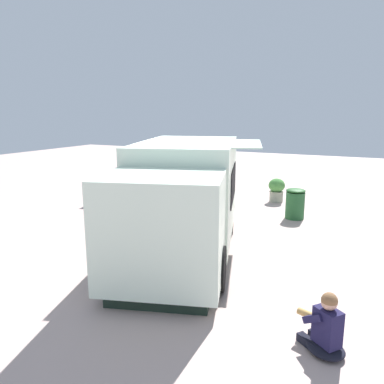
{
  "coord_description": "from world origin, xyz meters",
  "views": [
    {
      "loc": [
        4.38,
        -7.94,
        3.04
      ],
      "look_at": [
        0.34,
        0.3,
        1.09
      ],
      "focal_mm": 35.48,
      "sensor_mm": 36.0,
      "label": 1
    }
  ],
  "objects": [
    {
      "name": "trash_bin",
      "position": [
        2.37,
        2.89,
        0.45
      ],
      "size": [
        0.55,
        0.55,
        0.88
      ],
      "color": "#24592D",
      "rests_on": "ground_plane"
    },
    {
      "name": "ground_plane",
      "position": [
        0.0,
        0.0,
        0.0
      ],
      "size": [
        40.0,
        40.0,
        0.0
      ],
      "primitive_type": "plane",
      "color": "#BFA39B"
    },
    {
      "name": "food_truck",
      "position": [
        0.7,
        -0.88,
        1.15
      ],
      "size": [
        3.56,
        5.73,
        2.38
      ],
      "color": "white",
      "rests_on": "ground_plane"
    },
    {
      "name": "planter_flowering_near",
      "position": [
        1.39,
        4.71,
        0.44
      ],
      "size": [
        0.55,
        0.55,
        0.81
      ],
      "color": "gray",
      "rests_on": "ground_plane"
    },
    {
      "name": "person_customer",
      "position": [
        3.98,
        -3.28,
        0.32
      ],
      "size": [
        0.76,
        0.69,
        0.84
      ],
      "color": "black",
      "rests_on": "ground_plane"
    },
    {
      "name": "plaza_bench",
      "position": [
        -3.97,
        2.14,
        0.37
      ],
      "size": [
        0.66,
        1.5,
        0.5
      ],
      "color": "#44421D",
      "rests_on": "ground_plane"
    }
  ]
}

